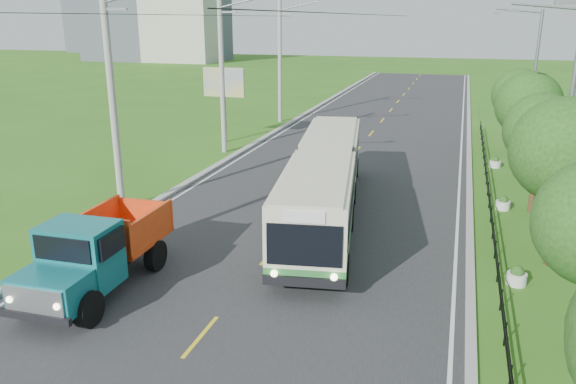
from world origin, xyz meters
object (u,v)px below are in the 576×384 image
at_px(pole_mid, 222,73).
at_px(planter_mid, 503,203).
at_px(planter_far, 495,163).
at_px(dump_truck, 97,248).
at_px(pole_far, 280,60).
at_px(streetlight_mid, 566,105).
at_px(tree_fourth, 542,134).
at_px(tree_back, 519,97).
at_px(planter_near, 517,276).
at_px(billboard_left, 224,87).
at_px(pole_near, 113,98).
at_px(tree_third, 565,155).
at_px(tree_fifth, 529,108).
at_px(bus, 325,177).
at_px(streetlight_far, 532,75).

height_order(pole_mid, planter_mid, pole_mid).
xyz_separation_m(planter_far, dump_truck, (-12.96, -20.33, 1.16)).
relative_size(pole_far, streetlight_mid, 1.10).
bearing_deg(tree_fourth, tree_back, 90.00).
height_order(planter_near, billboard_left, billboard_left).
height_order(pole_near, planter_far, pole_near).
distance_m(tree_third, tree_fifth, 12.00).
bearing_deg(planter_mid, tree_fifth, 78.44).
bearing_deg(pole_near, planter_far, 37.63).
xyz_separation_m(planter_near, bus, (-7.63, 4.57, 1.56)).
distance_m(pole_near, tree_fifth, 21.31).
bearing_deg(pole_mid, planter_near, -41.65).
bearing_deg(pole_near, streetlight_mid, 14.81).
xyz_separation_m(pole_mid, planter_near, (16.86, -15.00, -4.81)).
xyz_separation_m(pole_far, planter_near, (16.86, -27.00, -4.81)).
bearing_deg(planter_far, tree_back, 73.12).
xyz_separation_m(pole_far, planter_far, (16.86, -11.00, -4.81)).
bearing_deg(tree_third, pole_mid, 144.64).
height_order(pole_far, planter_near, pole_far).
relative_size(tree_third, planter_mid, 8.96).
bearing_deg(tree_fifth, pole_mid, 177.29).
bearing_deg(dump_truck, pole_far, 95.46).
distance_m(pole_mid, billboard_left, 3.47).
distance_m(pole_mid, pole_far, 12.00).
relative_size(pole_mid, planter_far, 14.93).
relative_size(pole_far, tree_third, 1.67).
relative_size(pole_near, tree_back, 1.82).
xyz_separation_m(tree_fourth, streetlight_mid, (0.79, -0.14, 1.32)).
bearing_deg(dump_truck, tree_third, 22.83).
xyz_separation_m(tree_third, streetlight_mid, (0.79, 5.86, 0.92)).
bearing_deg(streetlight_far, tree_fifth, -95.71).
bearing_deg(pole_mid, tree_fifth, -2.71).
height_order(streetlight_far, planter_far, streetlight_far).
height_order(tree_fourth, tree_fifth, tree_fifth).
height_order(pole_mid, planter_near, pole_mid).
xyz_separation_m(streetlight_far, planter_near, (-2.04, -22.00, -4.62)).
bearing_deg(billboard_left, tree_back, 6.31).
bearing_deg(streetlight_mid, tree_fifth, 97.29).
bearing_deg(tree_fifth, billboard_left, 168.72).
distance_m(pole_mid, tree_fifth, 18.18).
bearing_deg(tree_fourth, planter_mid, -173.61).
relative_size(pole_mid, streetlight_mid, 1.10).
height_order(pole_mid, tree_third, pole_mid).
height_order(pole_mid, streetlight_far, pole_mid).
distance_m(tree_fourth, tree_fifth, 6.01).
xyz_separation_m(planter_near, planter_mid, (0.00, 8.00, 0.00)).
relative_size(planter_far, billboard_left, 0.13).
bearing_deg(tree_fourth, planter_near, -98.77).
bearing_deg(planter_near, planter_far, 90.00).
bearing_deg(billboard_left, tree_fifth, -11.28).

